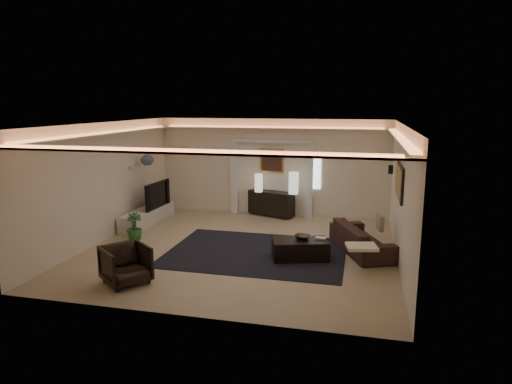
% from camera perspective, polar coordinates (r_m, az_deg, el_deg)
% --- Properties ---
extents(floor, '(7.00, 7.00, 0.00)m').
position_cam_1_polar(floor, '(10.68, -1.81, -7.16)').
color(floor, gray).
rests_on(floor, ground).
extents(ceiling, '(7.00, 7.00, 0.00)m').
position_cam_1_polar(ceiling, '(10.15, -1.91, 8.58)').
color(ceiling, white).
rests_on(ceiling, ground).
extents(wall_back, '(7.00, 0.00, 7.00)m').
position_cam_1_polar(wall_back, '(13.68, 2.02, 3.16)').
color(wall_back, silver).
rests_on(wall_back, ground).
extents(wall_front, '(7.00, 0.00, 7.00)m').
position_cam_1_polar(wall_front, '(7.09, -9.37, -4.61)').
color(wall_front, silver).
rests_on(wall_front, ground).
extents(wall_left, '(0.00, 7.00, 7.00)m').
position_cam_1_polar(wall_left, '(11.72, -18.60, 1.22)').
color(wall_left, silver).
rests_on(wall_left, ground).
extents(wall_right, '(0.00, 7.00, 7.00)m').
position_cam_1_polar(wall_right, '(9.99, 17.89, -0.38)').
color(wall_right, silver).
rests_on(wall_right, ground).
extents(cove_soffit, '(7.00, 7.00, 0.04)m').
position_cam_1_polar(cove_soffit, '(10.16, -1.90, 7.01)').
color(cove_soffit, silver).
rests_on(cove_soffit, ceiling).
extents(daylight_slit, '(0.25, 0.03, 1.00)m').
position_cam_1_polar(daylight_slit, '(13.47, 7.64, 2.51)').
color(daylight_slit, white).
rests_on(daylight_slit, wall_back).
extents(area_rug, '(4.00, 3.00, 0.01)m').
position_cam_1_polar(area_rug, '(10.40, 0.04, -7.63)').
color(area_rug, black).
rests_on(area_rug, ground).
extents(pilaster_left, '(0.22, 0.20, 2.20)m').
position_cam_1_polar(pilaster_left, '(13.91, -2.72, 1.83)').
color(pilaster_left, silver).
rests_on(pilaster_left, ground).
extents(pilaster_right, '(0.22, 0.20, 2.20)m').
position_cam_1_polar(pilaster_right, '(13.45, 6.73, 1.44)').
color(pilaster_right, silver).
rests_on(pilaster_right, ground).
extents(alcove_header, '(2.52, 0.20, 0.12)m').
position_cam_1_polar(alcove_header, '(13.49, 1.96, 6.47)').
color(alcove_header, silver).
rests_on(alcove_header, wall_back).
extents(painting_frame, '(0.74, 0.04, 0.74)m').
position_cam_1_polar(painting_frame, '(13.62, 2.00, 3.97)').
color(painting_frame, tan).
rests_on(painting_frame, wall_back).
extents(painting_canvas, '(0.62, 0.02, 0.62)m').
position_cam_1_polar(painting_canvas, '(13.60, 1.98, 3.96)').
color(painting_canvas, '#4C2D1E').
rests_on(painting_canvas, wall_back).
extents(art_panel_frame, '(0.04, 1.64, 0.74)m').
position_cam_1_polar(art_panel_frame, '(10.24, 17.69, 1.32)').
color(art_panel_frame, black).
rests_on(art_panel_frame, wall_right).
extents(art_panel_gold, '(0.02, 1.50, 0.62)m').
position_cam_1_polar(art_panel_gold, '(10.24, 17.55, 1.33)').
color(art_panel_gold, tan).
rests_on(art_panel_gold, wall_right).
extents(wall_sconce, '(0.12, 0.12, 0.22)m').
position_cam_1_polar(wall_sconce, '(12.11, 16.65, 2.75)').
color(wall_sconce, black).
rests_on(wall_sconce, wall_right).
extents(wall_niche, '(0.10, 0.55, 0.04)m').
position_cam_1_polar(wall_niche, '(12.86, -15.14, 3.16)').
color(wall_niche, silver).
rests_on(wall_niche, wall_left).
extents(console, '(1.48, 0.93, 0.71)m').
position_cam_1_polar(console, '(13.62, 1.93, -1.37)').
color(console, black).
rests_on(console, ground).
extents(lamp_left, '(0.30, 0.30, 0.53)m').
position_cam_1_polar(lamp_left, '(13.41, 0.34, 1.45)').
color(lamp_left, beige).
rests_on(lamp_left, console).
extents(lamp_right, '(0.30, 0.30, 0.64)m').
position_cam_1_polar(lamp_right, '(13.15, 4.78, 1.21)').
color(lamp_right, silver).
rests_on(lamp_right, console).
extents(media_ledge, '(0.60, 2.32, 0.43)m').
position_cam_1_polar(media_ledge, '(13.07, -13.52, -3.01)').
color(media_ledge, beige).
rests_on(media_ledge, ground).
extents(tv, '(1.29, 0.25, 0.74)m').
position_cam_1_polar(tv, '(13.10, -12.80, -0.27)').
color(tv, black).
rests_on(tv, media_ledge).
extents(figurine, '(0.13, 0.13, 0.33)m').
position_cam_1_polar(figurine, '(13.66, -12.12, -0.55)').
color(figurine, '#392314').
rests_on(figurine, media_ledge).
extents(ginger_jar, '(0.42, 0.42, 0.38)m').
position_cam_1_polar(ginger_jar, '(12.89, -13.58, 4.19)').
color(ginger_jar, '#475560').
rests_on(ginger_jar, wall_niche).
extents(plant, '(0.52, 0.52, 0.67)m').
position_cam_1_polar(plant, '(11.65, -15.13, -4.25)').
color(plant, '#255924').
rests_on(plant, ground).
extents(sofa, '(2.28, 1.58, 0.62)m').
position_cam_1_polar(sofa, '(10.68, 13.18, -5.71)').
color(sofa, brown).
rests_on(sofa, ground).
extents(throw_blanket, '(0.68, 0.60, 0.06)m').
position_cam_1_polar(throw_blanket, '(9.28, 13.20, -6.75)').
color(throw_blanket, white).
rests_on(throw_blanket, sofa).
extents(throw_pillow, '(0.18, 0.39, 0.38)m').
position_cam_1_polar(throw_pillow, '(11.20, 15.44, -3.75)').
color(throw_pillow, tan).
rests_on(throw_pillow, sofa).
extents(coffee_table, '(1.34, 0.97, 0.45)m').
position_cam_1_polar(coffee_table, '(9.99, 5.60, -7.27)').
color(coffee_table, black).
rests_on(coffee_table, ground).
extents(bowl, '(0.40, 0.40, 0.08)m').
position_cam_1_polar(bowl, '(10.02, 5.85, -5.75)').
color(bowl, '#482D21').
rests_on(bowl, coffee_table).
extents(magazine, '(0.25, 0.19, 0.03)m').
position_cam_1_polar(magazine, '(10.08, 8.17, -5.86)').
color(magazine, silver).
rests_on(magazine, coffee_table).
extents(armchair, '(1.13, 1.12, 0.74)m').
position_cam_1_polar(armchair, '(8.96, -16.12, -8.78)').
color(armchair, black).
rests_on(armchair, ground).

